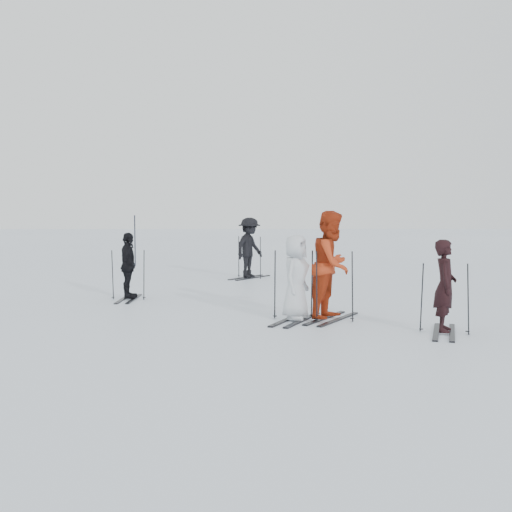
{
  "coord_description": "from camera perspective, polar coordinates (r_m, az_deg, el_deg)",
  "views": [
    {
      "loc": [
        -0.32,
        -13.64,
        2.02
      ],
      "look_at": [
        0.0,
        1.0,
        1.0
      ],
      "focal_mm": 45.0,
      "sensor_mm": 36.0,
      "label": 1
    }
  ],
  "objects": [
    {
      "name": "skis_near_dark",
      "position": [
        11.1,
        16.43,
        -3.53
      ],
      "size": [
        1.84,
        1.35,
        1.21
      ],
      "primitive_type": null,
      "rotation": [
        0.0,
        0.0,
        1.25
      ],
      "color": "black",
      "rests_on": "ground"
    },
    {
      "name": "piste_marker",
      "position": [
        24.07,
        -10.71,
        1.35
      ],
      "size": [
        0.04,
        0.04,
        1.88
      ],
      "primitive_type": "cylinder",
      "rotation": [
        0.0,
        0.0,
        -0.02
      ],
      "color": "black",
      "rests_on": "ground"
    },
    {
      "name": "skier_near_dark",
      "position": [
        11.08,
        16.45,
        -2.7
      ],
      "size": [
        0.52,
        0.64,
        1.53
      ],
      "primitive_type": "imported",
      "rotation": [
        0.0,
        0.0,
        1.25
      ],
      "color": "black",
      "rests_on": "ground"
    },
    {
      "name": "skis_grey",
      "position": [
        11.9,
        3.54,
        -2.53
      ],
      "size": [
        2.08,
        1.66,
        1.34
      ],
      "primitive_type": null,
      "rotation": [
        0.0,
        0.0,
        1.14
      ],
      "color": "black",
      "rests_on": "ground"
    },
    {
      "name": "skis_uphill_far",
      "position": [
        19.43,
        -0.58,
        -0.05
      ],
      "size": [
        2.01,
        1.81,
        1.31
      ],
      "primitive_type": null,
      "rotation": [
        0.0,
        0.0,
        0.95
      ],
      "color": "black",
      "rests_on": "ground"
    },
    {
      "name": "skis_uphill_left",
      "position": [
        14.99,
        -11.29,
        -1.57
      ],
      "size": [
        1.64,
        0.9,
        1.18
      ],
      "primitive_type": null,
      "rotation": [
        0.0,
        0.0,
        1.54
      ],
      "color": "black",
      "rests_on": "ground"
    },
    {
      "name": "skier_uphill_far",
      "position": [
        19.41,
        -0.58,
        0.69
      ],
      "size": [
        1.22,
        1.34,
        1.8
      ],
      "primitive_type": "imported",
      "rotation": [
        0.0,
        0.0,
        0.95
      ],
      "color": "black",
      "rests_on": "ground"
    },
    {
      "name": "skier_uphill_left",
      "position": [
        14.97,
        -11.3,
        -0.94
      ],
      "size": [
        0.4,
        0.9,
        1.51
      ],
      "primitive_type": "imported",
      "rotation": [
        0.0,
        0.0,
        1.54
      ],
      "color": "black",
      "rests_on": "ground"
    },
    {
      "name": "skier_red",
      "position": [
        12.02,
        6.77,
        -0.91
      ],
      "size": [
        1.15,
        1.23,
        2.0
      ],
      "primitive_type": "imported",
      "rotation": [
        0.0,
        0.0,
        1.03
      ],
      "color": "#AF3213",
      "rests_on": "ground"
    },
    {
      "name": "ground",
      "position": [
        13.8,
        0.09,
        -4.44
      ],
      "size": [
        120.0,
        120.0,
        0.0
      ],
      "primitive_type": "plane",
      "color": "silver",
      "rests_on": "ground"
    },
    {
      "name": "skier_grey",
      "position": [
        11.89,
        3.54,
        -2.01
      ],
      "size": [
        0.77,
        0.9,
        1.56
      ],
      "primitive_type": "imported",
      "rotation": [
        0.0,
        0.0,
        1.14
      ],
      "color": "silver",
      "rests_on": "ground"
    },
    {
      "name": "skis_red",
      "position": [
        12.05,
        6.75,
        -2.49
      ],
      "size": [
        2.07,
        1.77,
        1.33
      ],
      "primitive_type": null,
      "rotation": [
        0.0,
        0.0,
        1.03
      ],
      "color": "black",
      "rests_on": "ground"
    }
  ]
}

